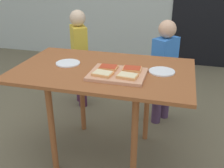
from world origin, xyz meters
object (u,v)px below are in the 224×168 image
Objects in this scene: dining_table at (103,79)px; cutting_board at (117,74)px; plate_white_right at (162,71)px; plate_white_left at (68,63)px; pizza_slice_near_left at (103,74)px; child_right at (164,66)px; child_left at (79,53)px; pizza_slice_near_right at (128,76)px; pizza_slice_far_left at (108,67)px; pizza_slice_far_right at (132,69)px.

dining_table is 3.42× the size of cutting_board.
plate_white_left is at bearing -179.04° from plate_white_right.
pizza_slice_near_left is 0.92m from child_right.
cutting_board is at bearing -153.12° from plate_white_right.
cutting_board is 0.36× the size of child_left.
child_left reaches higher than pizza_slice_near_right.
pizza_slice_near_right is 0.14× the size of child_right.
plate_white_right is at bearing 12.95° from pizza_slice_far_left.
pizza_slice_near_right is 0.13× the size of child_left.
pizza_slice_far_left is (0.05, -0.04, 0.11)m from dining_table.
pizza_slice_near_right reaches higher than dining_table.
pizza_slice_far_left is 0.38m from plate_white_right.
pizza_slice_far_right is (0.09, 0.07, 0.02)m from cutting_board.
pizza_slice_near_right reaches higher than plate_white_right.
pizza_slice_near_right is at bearing -35.25° from cutting_board.
pizza_slice_near_left is at bearing -144.63° from cutting_board.
cutting_board is 0.10m from pizza_slice_far_left.
cutting_board is 2.72× the size of pizza_slice_near_right.
dining_table is at bearing 142.22° from cutting_board.
child_right is (0.69, 0.63, -0.19)m from plate_white_left.
child_right is at bearing 91.94° from plate_white_right.
pizza_slice_near_left is (0.05, -0.16, 0.11)m from dining_table.
plate_white_left is 0.95m from child_right.
dining_table is 7.02× the size of plate_white_right.
dining_table is at bearing -6.06° from plate_white_left.
pizza_slice_near_left is 0.42m from plate_white_right.
pizza_slice_far_left reaches higher than dining_table.
pizza_slice_near_left is at bearing -151.02° from plate_white_right.
plate_white_right reaches higher than dining_table.
plate_white_right is (0.37, 0.08, -0.03)m from pizza_slice_far_left.
pizza_slice_far_right is at bearing -48.42° from child_left.
pizza_slice_near_right is 0.76× the size of plate_white_left.
dining_table is at bearing -120.71° from child_right.
pizza_slice_far_left is at bearing 143.48° from cutting_board.
child_left is at bearing 172.32° from child_right.
pizza_slice_far_right is 1.03× the size of pizza_slice_far_left.
dining_table is 1.23× the size of child_left.
pizza_slice_far_right is (0.00, 0.13, 0.00)m from pizza_slice_near_right.
pizza_slice_near_left is 0.12m from pizza_slice_far_left.
child_left is at bearing 127.18° from pizza_slice_near_right.
child_left reaches higher than dining_table.
cutting_board is 2.89× the size of pizza_slice_far_left.
plate_white_right is at bearing 28.98° from pizza_slice_near_left.
cutting_board reaches higher than plate_white_left.
pizza_slice_near_left is at bearing -112.89° from child_right.
child_right is at bearing 77.55° from pizza_slice_near_right.
dining_table is 1.27× the size of child_right.
pizza_slice_near_left is at bearing -59.90° from child_left.
plate_white_left is (-0.29, 0.03, 0.09)m from dining_table.
plate_white_left is 0.71m from plate_white_right.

